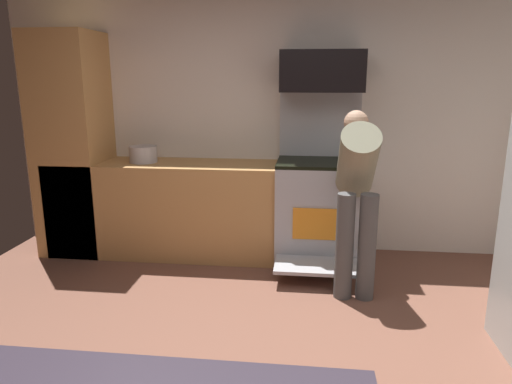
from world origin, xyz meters
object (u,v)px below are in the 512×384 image
object	(u,v)px
oven_range	(318,207)
person_cook	(357,187)
microwave	(322,71)
stock_pot	(143,154)

from	to	relation	value
oven_range	person_cook	bearing A→B (deg)	-65.81
microwave	person_cook	world-z (taller)	microwave
microwave	stock_pot	distance (m)	1.83
oven_range	person_cook	distance (m)	0.77
person_cook	stock_pot	size ratio (longest dim) A/B	5.45
oven_range	microwave	world-z (taller)	microwave
oven_range	stock_pot	distance (m)	1.73
stock_pot	microwave	bearing A→B (deg)	2.76
oven_range	stock_pot	xyz separation A→B (m)	(-1.66, 0.01, 0.46)
oven_range	stock_pot	world-z (taller)	oven_range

